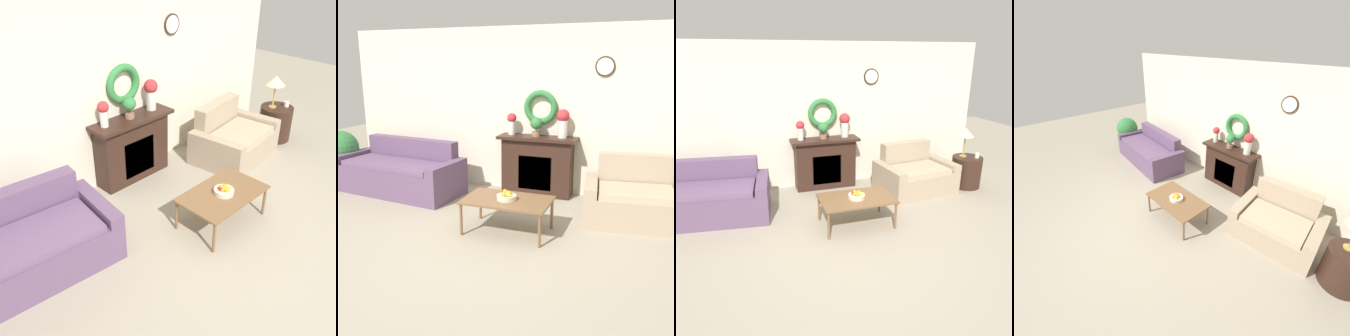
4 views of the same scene
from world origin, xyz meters
TOP-DOWN VIEW (x-y plane):
  - ground_plane at (0.00, 0.00)m, footprint 16.00×16.00m
  - wall_back at (0.01, 2.60)m, footprint 6.80×0.17m
  - fireplace at (0.14, 2.39)m, footprint 1.28×0.41m
  - couch_left at (-2.06, 1.72)m, footprint 2.22×1.16m
  - loveseat_right at (1.72, 1.74)m, footprint 1.46×1.10m
  - coffee_table at (0.22, 0.77)m, footprint 1.10×0.68m
  - fruit_bowl at (0.21, 0.75)m, footprint 0.25×0.25m
  - side_table_by_loveseat at (2.79, 1.60)m, footprint 0.56×0.56m
  - vase_on_mantel_left at (-0.31, 2.40)m, footprint 0.15×0.15m
  - vase_on_mantel_right at (0.54, 2.40)m, footprint 0.20×0.20m
  - potted_plant_on_mantel at (0.12, 2.38)m, footprint 0.19×0.19m
  - potted_plant_floor_by_couch at (-3.34, 1.78)m, footprint 0.64×0.64m

SIDE VIEW (x-z plane):
  - ground_plane at x=0.00m, z-range 0.00..0.00m
  - side_table_by_loveseat at x=2.79m, z-range 0.00..0.60m
  - loveseat_right at x=1.72m, z-range -0.14..0.73m
  - couch_left at x=-2.06m, z-range -0.12..0.75m
  - coffee_table at x=0.22m, z-range 0.19..0.63m
  - fruit_bowl at x=0.21m, z-range 0.43..0.55m
  - fireplace at x=0.14m, z-range 0.01..0.98m
  - potted_plant_floor_by_couch at x=-3.34m, z-range 0.13..1.09m
  - potted_plant_on_mantel at x=0.12m, z-range 1.00..1.31m
  - vase_on_mantel_left at x=-0.31m, z-range 1.00..1.36m
  - vase_on_mantel_right at x=0.54m, z-range 1.01..1.46m
  - wall_back at x=0.01m, z-range 0.00..2.70m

